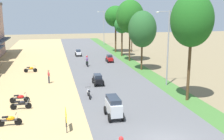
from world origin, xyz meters
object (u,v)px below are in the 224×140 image
(median_tree_fourth, at_px, (122,25))
(streetlamp_near, at_px, (168,43))
(parked_motorbike_second, at_px, (21,104))
(car_sedan_black, at_px, (98,79))
(motorbike_ahead_third, at_px, (87,61))
(median_tree_nearest, at_px, (192,20))
(streetlamp_mid, at_px, (104,26))
(car_hatchback_red, at_px, (110,58))
(car_van_silver, at_px, (114,106))
(median_tree_third, at_px, (130,17))
(median_tree_fifth, at_px, (116,16))
(pedestrian_on_shoulder, at_px, (49,76))
(street_signboard, at_px, (66,116))
(car_sedan_white, at_px, (78,53))
(parked_motorbike_nearest, at_px, (10,120))
(utility_pole_near, at_px, (132,32))
(median_tree_second, at_px, (142,29))
(parked_motorbike_third, at_px, (20,98))
(motorbike_ahead_second, at_px, (89,92))
(parked_motorbike_fourth, at_px, (31,69))

(median_tree_fourth, relative_size, streetlamp_near, 0.87)
(parked_motorbike_second, xyz_separation_m, car_sedan_black, (7.84, 6.55, 0.19))
(motorbike_ahead_third, bearing_deg, median_tree_nearest, -68.10)
(parked_motorbike_second, distance_m, motorbike_ahead_third, 19.29)
(streetlamp_near, relative_size, streetlamp_mid, 1.01)
(median_tree_nearest, distance_m, car_hatchback_red, 22.25)
(median_tree_nearest, distance_m, car_van_silver, 10.65)
(median_tree_third, xyz_separation_m, median_tree_fifth, (0.00, 10.48, -0.19))
(streetlamp_mid, bearing_deg, pedestrian_on_shoulder, -110.62)
(street_signboard, bearing_deg, car_sedan_white, 83.14)
(parked_motorbike_nearest, xyz_separation_m, utility_pole_near, (19.43, 34.05, 3.64))
(streetlamp_mid, height_order, motorbike_ahead_third, streetlamp_mid)
(parked_motorbike_nearest, xyz_separation_m, median_tree_second, (15.84, 16.75, 5.38))
(median_tree_third, bearing_deg, utility_pole_near, 71.59)
(street_signboard, height_order, motorbike_ahead_third, motorbike_ahead_third)
(parked_motorbike_third, distance_m, utility_pole_near, 34.80)
(utility_pole_near, bearing_deg, pedestrian_on_shoulder, -127.07)
(parked_motorbike_third, bearing_deg, median_tree_fifth, 61.39)
(street_signboard, bearing_deg, utility_pole_near, 66.69)
(median_tree_second, relative_size, motorbike_ahead_third, 4.70)
(median_tree_nearest, bearing_deg, car_sedan_white, 105.32)
(pedestrian_on_shoulder, height_order, car_sedan_black, pedestrian_on_shoulder)
(pedestrian_on_shoulder, relative_size, median_tree_nearest, 0.16)
(median_tree_second, relative_size, streetlamp_near, 1.00)
(streetlamp_mid, bearing_deg, utility_pole_near, -75.60)
(parked_motorbike_third, height_order, median_tree_fifth, median_tree_fifth)
(median_tree_third, bearing_deg, streetlamp_mid, 90.17)
(streetlamp_near, distance_m, motorbike_ahead_third, 15.49)
(median_tree_fourth, bearing_deg, motorbike_ahead_second, -111.71)
(parked_motorbike_fourth, xyz_separation_m, median_tree_fifth, (15.90, 16.05, 6.82))
(pedestrian_on_shoulder, xyz_separation_m, median_tree_third, (13.36, 12.09, 6.59))
(streetlamp_mid, relative_size, car_sedan_black, 3.73)
(parked_motorbike_fourth, xyz_separation_m, motorbike_ahead_third, (8.22, 2.59, 0.30))
(median_tree_third, height_order, car_sedan_white, median_tree_third)
(median_tree_fifth, bearing_deg, utility_pole_near, -7.97)
(street_signboard, bearing_deg, streetlamp_near, 39.33)
(parked_motorbike_fourth, relative_size, median_tree_second, 0.21)
(parked_motorbike_nearest, bearing_deg, median_tree_fifth, 65.00)
(motorbike_ahead_third, bearing_deg, median_tree_fourth, 47.40)
(street_signboard, height_order, streetlamp_near, streetlamp_near)
(median_tree_second, relative_size, utility_pole_near, 1.06)
(streetlamp_near, bearing_deg, motorbike_ahead_second, -164.21)
(median_tree_nearest, distance_m, motorbike_ahead_second, 11.90)
(streetlamp_near, xyz_separation_m, motorbike_ahead_third, (-7.62, 12.86, -4.05))
(median_tree_fifth, relative_size, car_van_silver, 3.93)
(median_tree_second, distance_m, motorbike_ahead_second, 15.48)
(median_tree_second, bearing_deg, parked_motorbike_nearest, -133.39)
(motorbike_ahead_second, distance_m, motorbike_ahead_third, 15.63)
(parked_motorbike_fourth, height_order, car_sedan_black, car_sedan_black)
(utility_pole_near, distance_m, car_sedan_black, 26.69)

